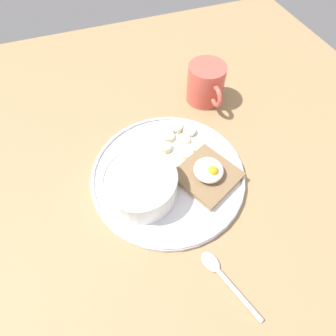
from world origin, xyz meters
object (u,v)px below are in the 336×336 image
Objects in this scene: oatmeal_bowl at (141,185)px; banana_slice_left at (165,147)px; banana_slice_upper at (176,127)px; banana_slice_outer at (186,152)px; banana_slice_front at (184,139)px; banana_slice_inner at (189,131)px; banana_slice_back at (167,136)px; poached_egg at (209,170)px; toast_slice at (207,175)px; banana_slice_right at (199,147)px; spoon at (223,276)px; coffee_mug at (206,83)px.

banana_slice_left is (-8.16, 7.39, -2.16)cm from oatmeal_bowl.
banana_slice_outer is at bearing -3.50° from banana_slice_upper.
banana_slice_front is 1.00× the size of banana_slice_inner.
banana_slice_back is (-2.67, 1.50, -0.02)cm from banana_slice_left.
banana_slice_outer is (-5.70, 11.00, -2.19)cm from oatmeal_bowl.
banana_slice_outer is at bearing -166.38° from poached_egg.
banana_slice_front is (-10.09, -0.80, -0.30)cm from toast_slice.
banana_slice_back is (-1.89, -2.97, 0.04)cm from banana_slice_front.
banana_slice_right is (2.99, 2.16, -0.06)cm from banana_slice_front.
toast_slice is at bearing 164.06° from spoon.
banana_slice_outer is at bearing -29.84° from banana_slice_inner.
banana_slice_upper is at bearing -158.50° from banana_slice_right.
toast_slice reaches higher than banana_slice_left.
banana_slice_right is 16.71cm from coffee_mug.
poached_egg is at bearing -10.40° from banana_slice_right.
banana_slice_inner is at bearing 127.48° from oatmeal_bowl.
coffee_mug is at bearing 130.37° from banana_slice_left.
oatmeal_bowl is 2.93× the size of banana_slice_right.
oatmeal_bowl is 29.86cm from coffee_mug.
banana_slice_back is at bearing -53.43° from coffee_mug.
banana_slice_back and banana_slice_outer have the same top height.
banana_slice_left is 4.37cm from banana_slice_outer.
coffee_mug reaches higher than toast_slice.
banana_slice_left is 0.25× the size of coffee_mug.
banana_slice_back is (-10.83, 8.89, -2.18)cm from oatmeal_bowl.
banana_slice_front and banana_slice_outer have the same top height.
coffee_mug is at bearing 157.03° from toast_slice.
banana_slice_upper is at bearing -174.74° from poached_egg.
banana_slice_upper is (-6.58, -2.59, 0.23)cm from banana_slice_right.
banana_slice_back is at bearing -56.27° from banana_slice_upper.
toast_slice is 3.19× the size of banana_slice_upper.
banana_slice_inner is 29.58cm from spoon.
banana_slice_back and banana_slice_inner have the same top height.
oatmeal_bowl is 11.22cm from banana_slice_left.
oatmeal_bowl is at bearing -52.52° from banana_slice_inner.
poached_egg reaches higher than banana_slice_right.
banana_slice_left is at bearing -150.61° from poached_egg.
banana_slice_inner is at bearing 130.19° from banana_slice_front.
banana_slice_outer is 6.84cm from banana_slice_upper.
banana_slice_inner is 5.63cm from banana_slice_outer.
banana_slice_outer is 0.90× the size of banana_slice_upper.
oatmeal_bowl is 12.75cm from poached_egg.
oatmeal_bowl is 15.01cm from banana_slice_front.
banana_slice_upper is at bearing 173.20° from spoon.
coffee_mug is (-9.82, 7.98, 3.01)cm from banana_slice_inner.
banana_slice_left and banana_slice_outer have the same top height.
banana_slice_right is 25.11cm from spoon.
toast_slice reaches higher than banana_slice_back.
oatmeal_bowl is 3.40× the size of banana_slice_outer.
banana_slice_right is at bearing 2.53° from banana_slice_inner.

